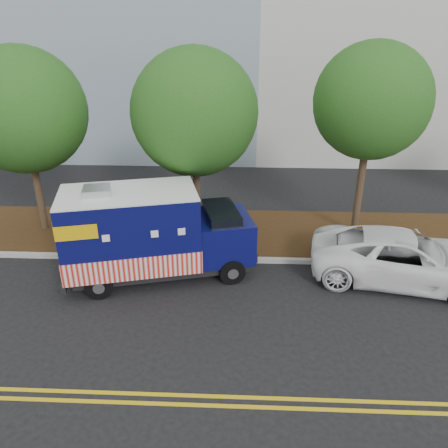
{
  "coord_description": "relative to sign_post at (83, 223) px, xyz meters",
  "views": [
    {
      "loc": [
        1.26,
        -11.36,
        7.25
      ],
      "look_at": [
        0.73,
        0.6,
        1.74
      ],
      "focal_mm": 35.0,
      "sensor_mm": 36.0,
      "label": 1
    }
  ],
  "objects": [
    {
      "name": "centerline_far",
      "position": [
        4.03,
        -6.34,
        -1.19
      ],
      "size": [
        120.0,
        0.1,
        0.01
      ],
      "primitive_type": "cube",
      "color": "gold",
      "rests_on": "ground"
    },
    {
      "name": "white_car",
      "position": [
        10.25,
        -1.12,
        -0.43
      ],
      "size": [
        5.93,
        3.57,
        1.54
      ],
      "primitive_type": "imported",
      "rotation": [
        0.0,
        0.0,
        1.38
      ],
      "color": "white",
      "rests_on": "ground"
    },
    {
      "name": "sign_post",
      "position": [
        0.0,
        0.0,
        0.0
      ],
      "size": [
        0.06,
        0.06,
        2.4
      ],
      "primitive_type": "cube",
      "color": "#473828",
      "rests_on": "ground"
    },
    {
      "name": "food_truck",
      "position": [
        2.47,
        -1.22,
        0.18
      ],
      "size": [
        6.11,
        3.45,
        3.05
      ],
      "rotation": [
        0.0,
        0.0,
        0.25
      ],
      "color": "black",
      "rests_on": "ground"
    },
    {
      "name": "tree_b",
      "position": [
        3.66,
        1.64,
        3.36
      ],
      "size": [
        4.24,
        4.24,
        6.69
      ],
      "color": "#38281C",
      "rests_on": "ground"
    },
    {
      "name": "mulch_strip",
      "position": [
        4.03,
        1.86,
        -1.12
      ],
      "size": [
        120.0,
        4.0,
        0.15
      ],
      "primitive_type": "cube",
      "color": "#311D0D",
      "rests_on": "ground"
    },
    {
      "name": "curb",
      "position": [
        4.03,
        -0.24,
        -1.12
      ],
      "size": [
        120.0,
        0.18,
        0.15
      ],
      "primitive_type": "cube",
      "color": "#9E9E99",
      "rests_on": "ground"
    },
    {
      "name": "tree_a",
      "position": [
        -2.21,
        1.77,
        3.36
      ],
      "size": [
        4.28,
        4.28,
        6.7
      ],
      "color": "#38281C",
      "rests_on": "ground"
    },
    {
      "name": "ground",
      "position": [
        4.03,
        -1.64,
        -1.2
      ],
      "size": [
        120.0,
        120.0,
        0.0
      ],
      "primitive_type": "plane",
      "color": "black",
      "rests_on": "ground"
    },
    {
      "name": "centerline_near",
      "position": [
        4.03,
        -6.09,
        -1.19
      ],
      "size": [
        120.0,
        0.1,
        0.01
      ],
      "primitive_type": "cube",
      "color": "gold",
      "rests_on": "ground"
    },
    {
      "name": "tree_c",
      "position": [
        9.46,
        1.8,
        3.73
      ],
      "size": [
        3.82,
        3.82,
        6.85
      ],
      "color": "#38281C",
      "rests_on": "ground"
    }
  ]
}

